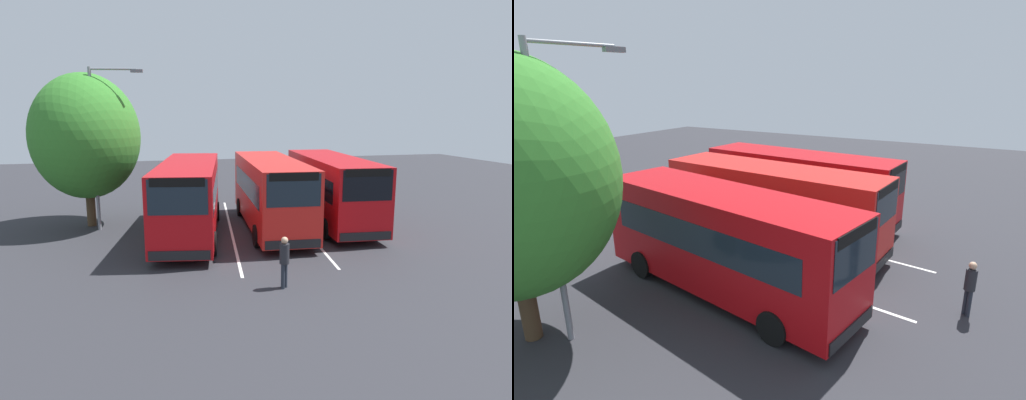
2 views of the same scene
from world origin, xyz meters
TOP-DOWN VIEW (x-y plane):
  - ground_plane at (0.00, 0.00)m, footprint 66.70×66.70m
  - bus_far_left at (0.73, -3.87)m, footprint 9.70×3.99m
  - bus_center_left at (0.28, 0.15)m, footprint 9.59×3.15m
  - bus_center_right at (-0.14, 3.49)m, footprint 9.60×3.20m
  - pedestrian at (7.81, -1.44)m, footprint 0.45×0.45m
  - street_lamp at (-1.37, -7.85)m, footprint 0.60×2.50m
  - depot_tree at (-2.36, -8.55)m, footprint 5.81×5.22m
  - lane_stripe_outer_left at (0.00, -1.82)m, footprint 13.27×1.66m
  - lane_stripe_inner_left at (0.00, 1.82)m, footprint 13.27×1.66m

SIDE VIEW (x-z plane):
  - ground_plane at x=0.00m, z-range 0.00..0.00m
  - lane_stripe_outer_left at x=0.00m, z-range 0.00..0.01m
  - lane_stripe_inner_left at x=0.00m, z-range 0.00..0.01m
  - pedestrian at x=7.81m, z-range 0.16..1.89m
  - bus_far_left at x=0.73m, z-range 0.16..3.59m
  - bus_center_left at x=0.28m, z-range 0.16..3.59m
  - bus_center_right at x=-0.14m, z-range 0.16..3.59m
  - street_lamp at x=-1.37m, z-range 0.59..8.31m
  - depot_tree at x=-2.36m, z-range 0.72..8.27m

